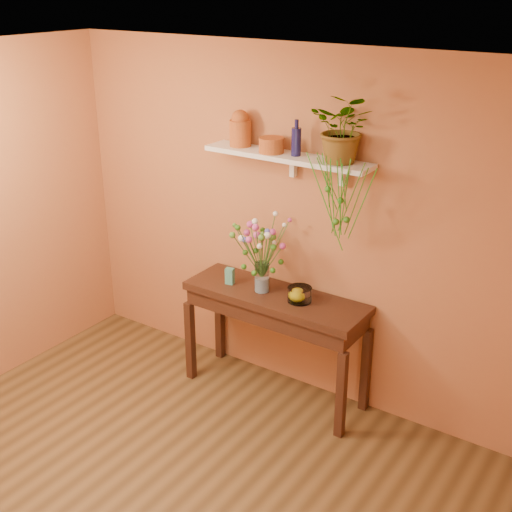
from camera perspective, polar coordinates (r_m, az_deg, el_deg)
name	(u,v)px	position (r m, az deg, el deg)	size (l,w,h in m)	color
room	(95,331)	(3.76, -13.42, -6.18)	(4.04, 4.04, 2.70)	brown
sideboard	(275,309)	(5.19, 1.64, -4.48)	(1.45, 0.47, 0.88)	#3C1D12
wall_shelf	(288,157)	(4.87, 2.76, 8.31)	(1.30, 0.24, 0.19)	white
terracotta_jug	(240,129)	(5.08, -1.34, 10.69)	(0.20, 0.20, 0.27)	#B7531F
terracotta_pot	(271,145)	(4.90, 1.31, 9.34)	(0.18, 0.18, 0.11)	#B7531F
blue_bottle	(296,141)	(4.81, 3.42, 9.66)	(0.07, 0.07, 0.26)	#171545
spider_plant	(345,128)	(4.62, 7.49, 10.65)	(0.43, 0.37, 0.47)	#31711A
plant_fronds	(339,201)	(4.59, 6.99, 4.63)	(0.58, 0.25, 0.68)	#31711A
glass_vase	(262,279)	(5.14, 0.50, -1.97)	(0.11, 0.11, 0.23)	white
bouquet	(260,241)	(5.00, 0.31, 1.31)	(0.42, 0.45, 0.49)	#386B28
glass_bowl	(300,295)	(5.02, 3.71, -3.30)	(0.18, 0.18, 0.11)	white
lemon	(297,295)	(5.01, 3.51, -3.33)	(0.09, 0.09, 0.09)	#FFF214
carton	(230,276)	(5.28, -2.23, -1.70)	(0.06, 0.05, 0.13)	#306A87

